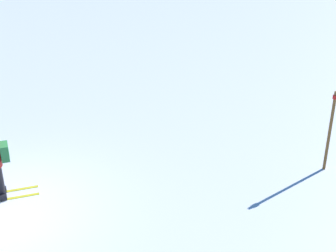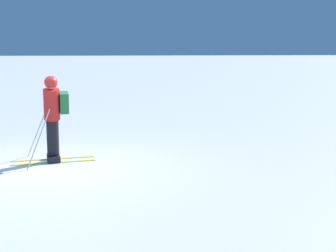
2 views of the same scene
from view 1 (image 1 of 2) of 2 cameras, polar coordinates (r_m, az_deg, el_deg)
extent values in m
cube|color=yellow|center=(12.47, -19.70, -7.63)|extent=(0.37, 1.80, 0.01)
cube|color=yellow|center=(12.16, -19.67, -8.50)|extent=(0.37, 1.80, 0.01)
cube|color=black|center=(12.44, -19.74, -7.37)|extent=(0.18, 0.30, 0.12)
cube|color=black|center=(12.13, -19.71, -8.24)|extent=(0.18, 0.30, 0.12)
cube|color=#236633|center=(11.45, -19.30, -2.97)|extent=(0.38, 0.23, 0.48)
cylinder|color=brown|center=(12.97, 19.11, -0.65)|extent=(0.08, 0.08, 2.24)
cylinder|color=red|center=(12.61, 19.72, 3.35)|extent=(0.13, 0.13, 0.10)
camera|label=2|loc=(4.04, -35.68, -63.80)|focal=50.00mm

